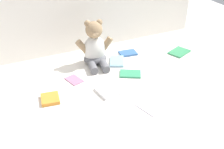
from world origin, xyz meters
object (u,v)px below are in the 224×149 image
book_case_0 (117,61)px  book_case_5 (128,53)px  book_case_2 (107,91)px  teddy_bear (95,48)px  book_case_4 (50,99)px  book_case_1 (130,74)px  book_case_3 (74,80)px  book_case_6 (150,107)px  book_case_7 (179,52)px

book_case_0 → book_case_5: same height
book_case_2 → book_case_5: (0.30, 0.33, -0.00)m
teddy_bear → book_case_4: (-0.34, -0.25, -0.09)m
book_case_2 → book_case_4: bearing=-19.5°
book_case_1 → book_case_4: bearing=-55.9°
book_case_1 → book_case_3: same height
book_case_2 → book_case_1: bearing=-161.0°
book_case_4 → book_case_6: bearing=-22.9°
teddy_bear → book_case_0: bearing=-10.3°
teddy_bear → book_case_1: 0.27m
book_case_7 → teddy_bear: bearing=-122.3°
book_case_2 → book_case_5: book_case_2 is taller
book_case_5 → book_case_7: (0.31, -0.13, -0.00)m
book_case_5 → book_case_7: book_case_5 is taller
teddy_bear → book_case_3: (-0.18, -0.13, -0.10)m
book_case_5 → book_case_0: bearing=-51.7°
book_case_4 → book_case_7: bearing=18.0°
book_case_0 → book_case_4: size_ratio=1.37×
book_case_1 → book_case_7: (0.42, 0.11, -0.00)m
teddy_bear → book_case_6: bearing=-71.8°
teddy_bear → book_case_1: teddy_bear is taller
book_case_4 → book_case_5: size_ratio=0.87×
book_case_6 → book_case_2: bearing=-72.3°
book_case_3 → book_case_7: size_ratio=0.73×
book_case_4 → book_case_6: size_ratio=0.81×
book_case_0 → book_case_5: (0.11, 0.07, -0.00)m
book_case_4 → book_case_7: 0.91m
book_case_0 → book_case_3: bearing=41.7°
book_case_3 → teddy_bear: bearing=19.1°
book_case_3 → book_case_5: book_case_5 is taller
teddy_bear → book_case_0: (0.12, -0.05, -0.10)m
teddy_bear → book_case_6: 0.52m
teddy_bear → book_case_7: teddy_bear is taller
book_case_1 → book_case_6: book_case_1 is taller
teddy_bear → book_case_0: size_ratio=2.10×
book_case_7 → book_case_3: bearing=-109.6°
book_case_2 → book_case_4: book_case_4 is taller
book_case_1 → book_case_4: (-0.47, -0.04, 0.00)m
book_case_2 → book_case_7: 0.64m
book_case_4 → book_case_5: (0.58, 0.27, -0.00)m
book_case_2 → book_case_6: size_ratio=1.01×
book_case_7 → book_case_4: bearing=-102.1°
book_case_2 → book_case_4: 0.29m
book_case_2 → book_case_6: book_case_2 is taller
book_case_0 → book_case_4: (-0.47, -0.21, 0.00)m
book_case_0 → book_case_1: bearing=118.5°
book_case_1 → book_case_2: 0.21m
book_case_1 → book_case_7: size_ratio=0.88×
book_case_3 → book_case_4: size_ratio=1.03×
book_case_0 → book_case_2: size_ratio=1.10×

